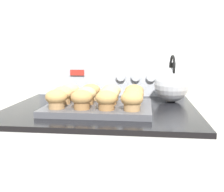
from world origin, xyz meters
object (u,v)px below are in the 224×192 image
(muffin_r1_c1, at_px, (86,95))
(muffin_r2_c2, at_px, (111,92))
(muffin_r1_c0, at_px, (63,95))
(muffin_r2_c0, at_px, (70,91))
(muffin_r1_c2, at_px, (109,95))
(muffin_r2_c3, at_px, (134,92))
(muffin_r0_c1, at_px, (82,99))
(muffin_r0_c2, at_px, (106,100))
(muffin_r1_c3, at_px, (133,96))
(muffin_r2_c1, at_px, (91,92))
(tea_kettle, at_px, (172,84))
(muffin_pan, at_px, (98,107))
(muffin_r0_c3, at_px, (132,100))
(muffin_r0_c0, at_px, (56,99))

(muffin_r1_c1, xyz_separation_m, muffin_r2_c2, (0.09, 0.09, 0.00))
(muffin_r1_c0, bearing_deg, muffin_r2_c0, 87.04)
(muffin_r1_c2, xyz_separation_m, muffin_r2_c3, (0.09, 0.08, 0.00))
(muffin_r0_c1, bearing_deg, muffin_r1_c0, 137.55)
(muffin_r0_c2, xyz_separation_m, muffin_r2_c2, (-0.00, 0.18, 0.00))
(muffin_r0_c2, distance_m, muffin_r2_c0, 0.25)
(muffin_r1_c3, relative_size, muffin_r2_c3, 1.00)
(muffin_r1_c2, height_order, muffin_r2_c3, same)
(muffin_r0_c1, bearing_deg, muffin_r2_c1, 90.25)
(muffin_r2_c2, relative_size, muffin_r2_c3, 1.00)
(muffin_r2_c3, relative_size, tea_kettle, 0.37)
(muffin_r1_c0, distance_m, muffin_r1_c1, 0.09)
(muffin_pan, bearing_deg, muffin_r0_c3, -34.34)
(muffin_r1_c0, relative_size, muffin_r2_c0, 1.00)
(muffin_r2_c2, bearing_deg, muffin_r0_c1, -115.51)
(muffin_r0_c3, distance_m, muffin_r1_c2, 0.13)
(muffin_r0_c2, distance_m, muffin_r0_c3, 0.09)
(muffin_r0_c2, bearing_deg, muffin_pan, 117.06)
(muffin_pan, relative_size, muffin_r2_c2, 5.12)
(muffin_r1_c1, distance_m, muffin_r2_c0, 0.12)
(muffin_r0_c3, bearing_deg, muffin_r1_c3, 89.07)
(muffin_r1_c0, bearing_deg, tea_kettle, 26.39)
(muffin_r1_c2, bearing_deg, tea_kettle, 39.68)
(muffin_r0_c1, xyz_separation_m, muffin_r2_c0, (-0.09, 0.18, 0.00))
(muffin_r2_c0, distance_m, muffin_r2_c3, 0.26)
(muffin_r0_c1, height_order, muffin_r0_c2, same)
(muffin_r0_c0, height_order, muffin_r1_c3, same)
(muffin_r0_c1, height_order, muffin_r1_c1, same)
(muffin_r0_c2, distance_m, muffin_r1_c2, 0.09)
(muffin_r0_c2, distance_m, muffin_r2_c1, 0.20)
(muffin_r0_c0, distance_m, muffin_r2_c0, 0.18)
(muffin_r2_c3, bearing_deg, muffin_pan, -147.05)
(muffin_r0_c0, height_order, muffin_r2_c2, same)
(muffin_r2_c2, height_order, muffin_r2_c3, same)
(muffin_r0_c2, xyz_separation_m, tea_kettle, (0.25, 0.30, 0.02))
(muffin_pan, distance_m, muffin_r2_c2, 0.11)
(muffin_r0_c1, distance_m, muffin_r2_c2, 0.19)
(muffin_pan, distance_m, muffin_r0_c1, 0.11)
(muffin_r0_c0, bearing_deg, muffin_r2_c1, 62.87)
(muffin_r2_c0, xyz_separation_m, muffin_r2_c1, (0.09, -0.00, 0.00))
(muffin_r0_c3, xyz_separation_m, muffin_r2_c3, (0.00, 0.18, 0.00))
(muffin_r2_c1, distance_m, muffin_r2_c2, 0.08)
(muffin_pan, distance_m, muffin_r1_c2, 0.06)
(muffin_r1_c0, xyz_separation_m, muffin_r1_c3, (0.27, 0.00, 0.00))
(muffin_r1_c0, xyz_separation_m, muffin_r2_c3, (0.27, 0.09, 0.00))
(muffin_r2_c0, relative_size, muffin_r2_c1, 1.00)
(muffin_r2_c1, height_order, tea_kettle, tea_kettle)
(muffin_r1_c1, relative_size, muffin_r2_c3, 1.00)
(muffin_r2_c3, distance_m, tea_kettle, 0.20)
(tea_kettle, bearing_deg, muffin_r1_c2, -140.32)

